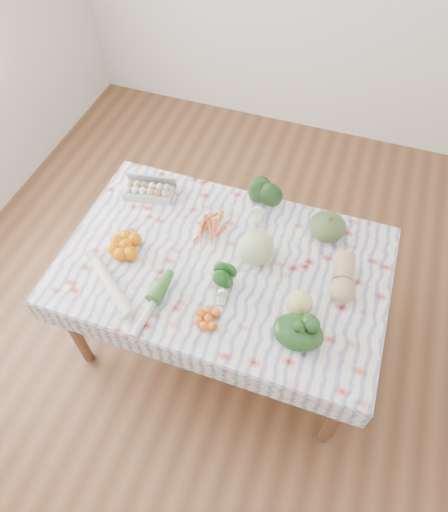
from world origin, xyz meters
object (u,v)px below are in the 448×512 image
Objects in this scene: cabbage at (256,248)px; grapefruit at (299,303)px; dining_table at (224,272)px; egg_carton at (148,192)px; kabocha_squash at (328,227)px; butternut_squash at (344,277)px.

grapefruit is at bearing -38.83° from cabbage.
grapefruit reaches higher than dining_table.
cabbage reaches higher than grapefruit.
dining_table is at bearing -151.54° from cabbage.
egg_carton is 1.44× the size of kabocha_squash.
butternut_squash is at bearing 51.80° from grapefruit.
egg_carton reaches higher than dining_table.
butternut_squash is (0.14, -0.29, -0.00)m from kabocha_squash.
kabocha_squash is at bearing 41.94° from cabbage.
dining_table is 0.61m from butternut_squash.
butternut_squash is 2.15× the size of grapefruit.
kabocha_squash is at bearing 38.19° from dining_table.
kabocha_squash is at bearing 111.37° from butternut_squash.
grapefruit is at bearing -132.72° from butternut_squash.
dining_table is at bearing 160.67° from grapefruit.
kabocha_squash is 0.42m from cabbage.
egg_carton is 1.55× the size of cabbage.
cabbage is 1.45× the size of grapefruit.
cabbage is (0.70, -0.22, 0.05)m from egg_carton.
dining_table is at bearing -177.93° from butternut_squash.
cabbage is 0.67× the size of butternut_squash.
butternut_squash is 0.28m from grapefruit.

